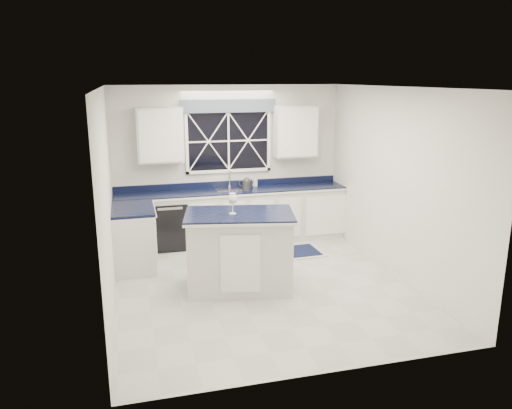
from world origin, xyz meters
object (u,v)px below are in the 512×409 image
object	(u,v)px
faucet	(230,179)
kettle	(247,183)
dishwasher	(169,224)
wine_glass	(233,200)
soap_bottle	(255,181)
island	(240,251)

from	to	relation	value
faucet	kettle	distance (m)	0.31
dishwasher	kettle	bearing A→B (deg)	3.20
wine_glass	kettle	bearing A→B (deg)	71.51
wine_glass	dishwasher	bearing A→B (deg)	108.88
wine_glass	soap_bottle	xyz separation A→B (m)	(0.87, 2.17, -0.24)
dishwasher	island	size ratio (longest dim) A/B	0.52
island	kettle	bearing A→B (deg)	84.97
island	kettle	distance (m)	2.20
island	wine_glass	world-z (taller)	wine_glass
kettle	soap_bottle	size ratio (longest dim) A/B	1.49
wine_glass	island	bearing A→B (deg)	7.94
dishwasher	faucet	world-z (taller)	faucet
dishwasher	island	world-z (taller)	island
faucet	soap_bottle	world-z (taller)	faucet
faucet	soap_bottle	bearing A→B (deg)	-2.25
faucet	wine_glass	bearing A→B (deg)	-100.76
soap_bottle	faucet	bearing A→B (deg)	177.75
kettle	wine_glass	world-z (taller)	wine_glass
kettle	soap_bottle	world-z (taller)	kettle
soap_bottle	island	bearing A→B (deg)	-109.72
island	wine_glass	distance (m)	0.73
dishwasher	soap_bottle	world-z (taller)	soap_bottle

